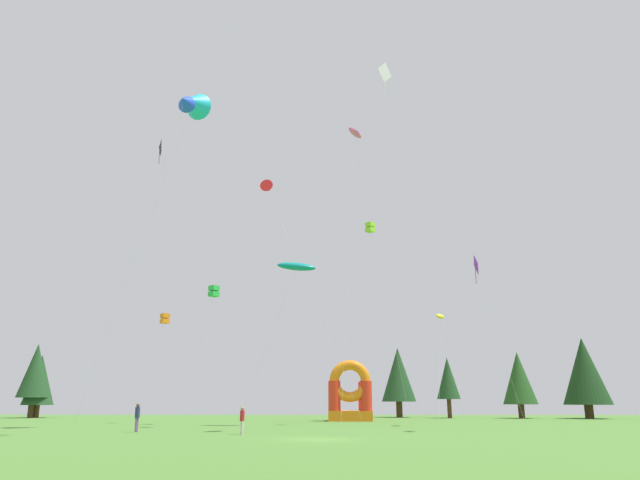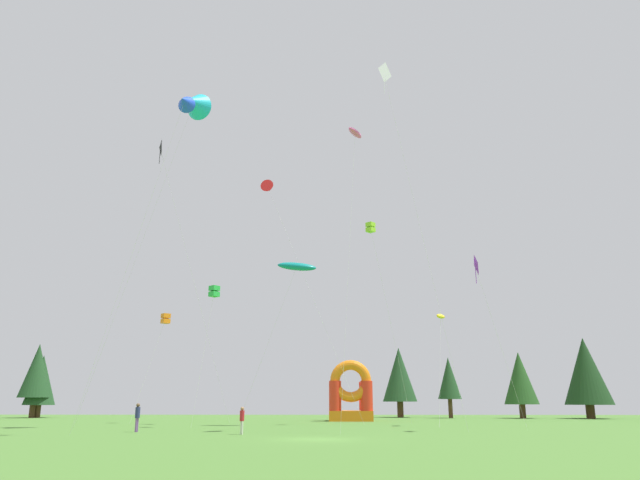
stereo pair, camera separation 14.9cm
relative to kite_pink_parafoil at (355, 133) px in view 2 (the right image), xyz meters
name	(u,v)px [view 2 (the right image)]	position (x,y,z in m)	size (l,w,h in m)	color
ground_plane	(316,439)	(-2.72, -8.58, -22.06)	(120.00, 120.00, 0.00)	#47752D
kite_pink_parafoil	(355,133)	(0.00, 0.00, 0.00)	(2.18, 4.33, 22.51)	#EA599E
kite_white_diamond	(384,76)	(2.31, -0.34, 4.72)	(5.57, 1.09, 27.60)	white
kite_purple_diamond	(474,267)	(8.55, 0.21, -10.61)	(4.02, 3.64, 12.08)	purple
kite_green_box	(214,292)	(-11.72, 6.51, -11.21)	(1.54, 1.81, 11.33)	green
kite_cyan_delta	(193,104)	(-14.00, 4.87, 5.29)	(10.35, 4.18, 28.70)	#19B7CC
kite_red_delta	(268,188)	(-8.10, 12.73, 0.16)	(9.71, 1.92, 22.96)	red
kite_orange_box	(166,319)	(-18.29, 15.84, -12.23)	(2.68, 2.37, 10.33)	orange
kite_lime_box	(371,228)	(1.79, 11.76, -4.25)	(4.16, 4.42, 18.33)	#8CD826
kite_yellow_parafoil	(441,316)	(7.58, 9.69, -12.92)	(1.82, 4.48, 9.56)	yellow
kite_blue_delta	(184,102)	(-12.01, -5.33, 0.02)	(6.46, 1.27, 22.76)	blue
kite_teal_parafoil	(297,267)	(-5.06, 10.11, -8.31)	(6.89, 1.82, 14.44)	#0C7F7A
kite_black_diamond	(160,150)	(-16.88, 5.53, 1.14)	(5.85, 9.43, 23.97)	black
person_left_edge	(137,415)	(-15.03, -0.97, -20.95)	(0.37, 0.37, 1.87)	#724C8C
person_midfield	(242,418)	(-7.52, -3.81, -21.07)	(0.39, 0.39, 1.66)	silver
inflatable_blue_arch	(351,399)	(-0.04, 22.28, -19.84)	(4.50, 4.86, 6.14)	orange
tree_row_0	(37,371)	(-39.23, 33.74, -16.37)	(3.94, 3.94, 9.05)	#4C331E
tree_row_1	(41,380)	(-38.82, 34.32, -17.49)	(3.85, 3.85, 7.67)	#4C331E
tree_row_2	(399,375)	(6.64, 36.75, -16.78)	(4.38, 4.38, 8.72)	#4C331E
tree_row_3	(449,378)	(12.45, 33.75, -17.36)	(2.86, 2.86, 7.26)	#4C331E
tree_row_4	(520,378)	(20.91, 32.87, -17.36)	(4.11, 4.11, 7.85)	#4C331E
tree_row_5	(586,371)	(28.50, 31.65, -16.57)	(5.56, 5.56, 9.46)	#4C331E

